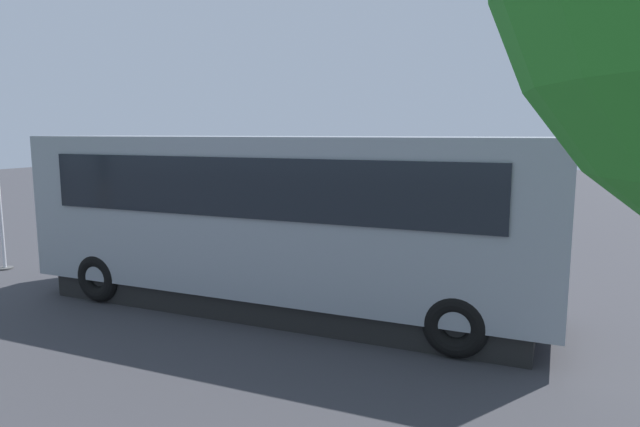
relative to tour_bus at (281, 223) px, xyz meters
name	(u,v)px	position (x,y,z in m)	size (l,w,h in m)	color
ground_plane	(332,252)	(0.75, -5.02, -1.64)	(80.00, 80.00, 0.00)	#38383D
tour_bus	(281,223)	(0.00, 0.00, 0.00)	(10.01, 2.98, 3.25)	#8C939E
spectator_far_left	(384,234)	(-1.30, -2.73, -0.60)	(0.58, 0.36, 1.76)	black
spectator_left	(344,228)	(-0.24, -3.09, -0.59)	(0.57, 0.33, 1.76)	black
spectator_centre	(284,227)	(1.18, -2.73, -0.60)	(0.57, 0.33, 1.76)	black
parked_motorcycle_silver	(289,257)	(0.75, -2.08, -1.16)	(2.03, 0.72, 0.99)	black
stunt_motorcycle	(278,202)	(3.51, -7.40, -0.63)	(1.97, 0.79, 1.73)	black
traffic_cone	(334,226)	(1.56, -7.49, -1.34)	(0.34, 0.34, 0.63)	orange
bay_line_a	(493,253)	(-3.52, -6.43, -1.64)	(0.19, 3.75, 0.01)	white
bay_line_b	(407,247)	(-1.09, -6.43, -1.64)	(0.21, 4.35, 0.01)	white
bay_line_c	(329,241)	(1.33, -6.43, -1.64)	(0.22, 4.88, 0.01)	white
bay_line_d	(259,236)	(3.75, -6.43, -1.64)	(0.19, 3.56, 0.01)	white
bay_line_e	(195,231)	(6.17, -6.43, -1.64)	(0.20, 3.96, 0.01)	white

